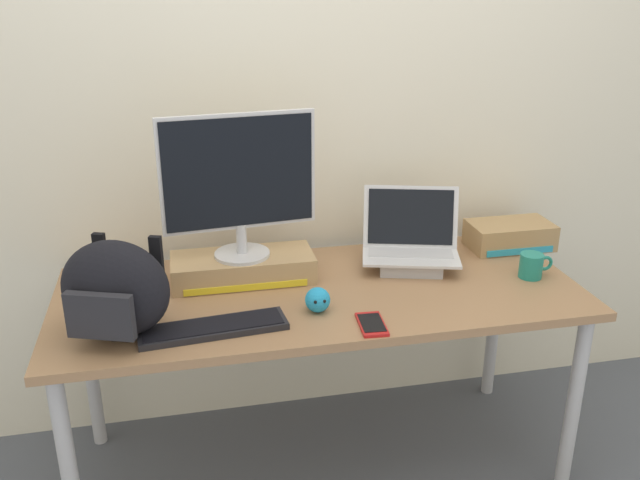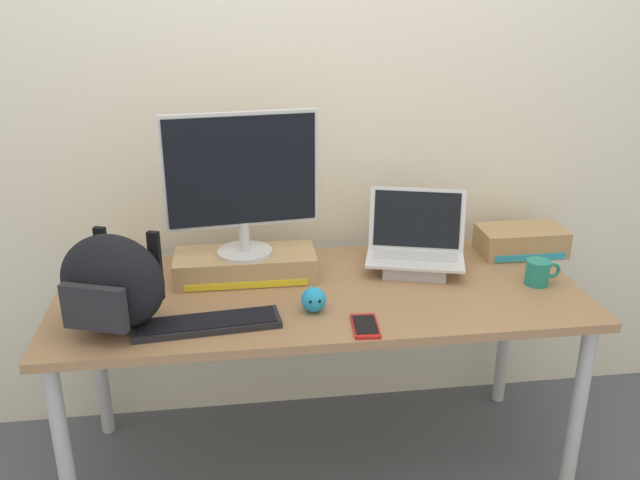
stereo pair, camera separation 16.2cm
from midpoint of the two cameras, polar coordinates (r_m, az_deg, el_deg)
name	(u,v)px [view 2 (the right image)]	position (r m, az deg, el deg)	size (l,w,h in m)	color
ground_plane	(320,462)	(2.71, 1.80, -18.18)	(20.00, 20.00, 0.00)	#515660
back_wall	(303,97)	(2.59, 0.41, 11.89)	(7.00, 0.10, 2.60)	silver
desk	(320,308)	(2.35, 1.98, -5.71)	(1.77, 0.74, 0.73)	#99704C
toner_box_yellow	(245,265)	(2.40, -4.36, -2.15)	(0.49, 0.21, 0.09)	tan
desktop_monitor	(242,180)	(2.29, -4.57, 5.03)	(0.52, 0.19, 0.50)	silver
open_laptop	(415,254)	(2.49, 9.83, -1.20)	(0.40, 0.32, 0.28)	#ADADB2
external_keyboard	(207,324)	(2.09, -7.25, -7.02)	(0.45, 0.16, 0.02)	black
messenger_backpack	(112,283)	(2.08, -14.93, -3.53)	(0.37, 0.30, 0.30)	black
coffee_mug	(538,272)	(2.48, 19.64, -2.60)	(0.12, 0.08, 0.09)	#1E7F70
cell_phone	(365,326)	(2.09, 6.05, -7.22)	(0.09, 0.15, 0.01)	red
plush_toy	(314,300)	(2.15, 1.62, -5.06)	(0.08, 0.08, 0.08)	#2393CC
toner_box_cyan	(521,241)	(2.73, 18.14, -0.08)	(0.32, 0.18, 0.10)	#A88456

